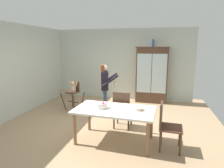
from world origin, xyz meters
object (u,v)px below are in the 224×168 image
object	(u,v)px
ceramic_vase	(153,43)
adult_person	(105,84)
china_cabinet	(152,75)
dining_chair_right_end	(166,123)
high_chair_with_toddler	(73,90)
dining_chair_far_side	(122,107)
birthday_cake	(101,106)
dining_table	(114,113)
serving_bowl	(139,109)

from	to	relation	value
ceramic_vase	adult_person	world-z (taller)	ceramic_vase
china_cabinet	dining_chair_right_end	world-z (taller)	china_cabinet
china_cabinet	high_chair_with_toddler	bearing A→B (deg)	-148.58
dining_chair_far_side	dining_chair_right_end	bearing A→B (deg)	146.81
ceramic_vase	birthday_cake	distance (m)	3.65
high_chair_with_toddler	dining_chair_far_side	bearing A→B (deg)	-15.59
ceramic_vase	dining_chair_far_side	distance (m)	3.08
adult_person	dining_table	world-z (taller)	adult_person
china_cabinet	birthday_cake	size ratio (longest dim) A/B	7.24
ceramic_vase	adult_person	size ratio (longest dim) A/B	0.18
dining_chair_far_side	birthday_cake	bearing A→B (deg)	66.86
china_cabinet	ceramic_vase	size ratio (longest dim) A/B	7.51
ceramic_vase	adult_person	bearing A→B (deg)	-123.74
adult_person	ceramic_vase	bearing A→B (deg)	-50.03
birthday_cake	dining_chair_far_side	distance (m)	0.80
china_cabinet	dining_chair_right_end	size ratio (longest dim) A/B	2.11
china_cabinet	adult_person	size ratio (longest dim) A/B	1.32
serving_bowl	adult_person	bearing A→B (deg)	129.35
birthday_cake	serving_bowl	size ratio (longest dim) A/B	1.56
china_cabinet	dining_chair_far_side	distance (m)	2.68
serving_bowl	ceramic_vase	bearing A→B (deg)	88.13
high_chair_with_toddler	adult_person	size ratio (longest dim) A/B	0.62
adult_person	dining_chair_right_end	distance (m)	2.27
adult_person	dining_table	bearing A→B (deg)	-172.86
high_chair_with_toddler	dining_chair_far_side	distance (m)	2.14
ceramic_vase	dining_chair_right_end	xyz separation A→B (m)	(0.45, -3.31, -1.59)
ceramic_vase	high_chair_with_toddler	bearing A→B (deg)	-148.37
high_chair_with_toddler	serving_bowl	size ratio (longest dim) A/B	5.28
china_cabinet	birthday_cake	xyz separation A→B (m)	(-0.92, -3.26, -0.23)
ceramic_vase	birthday_cake	size ratio (longest dim) A/B	0.96
ceramic_vase	serving_bowl	xyz separation A→B (m)	(-0.10, -3.21, -1.38)
dining_chair_far_side	dining_chair_right_end	world-z (taller)	same
china_cabinet	dining_table	bearing A→B (deg)	-100.93
dining_table	serving_bowl	size ratio (longest dim) A/B	9.63
serving_bowl	dining_chair_right_end	size ratio (longest dim) A/B	0.19
ceramic_vase	dining_table	world-z (taller)	ceramic_vase
ceramic_vase	serving_bowl	size ratio (longest dim) A/B	1.50
china_cabinet	ceramic_vase	distance (m)	1.13
birthday_cake	dining_chair_far_side	size ratio (longest dim) A/B	0.29
adult_person	serving_bowl	distance (m)	1.78
dining_table	ceramic_vase	bearing A→B (deg)	79.31
adult_person	dining_table	size ratio (longest dim) A/B	0.88
dining_chair_far_side	dining_chair_right_end	distance (m)	1.26
ceramic_vase	serving_bowl	bearing A→B (deg)	-91.87
birthday_cake	dining_chair_right_end	xyz separation A→B (m)	(1.36, -0.05, -0.24)
china_cabinet	serving_bowl	size ratio (longest dim) A/B	11.26
adult_person	china_cabinet	bearing A→B (deg)	-50.38
china_cabinet	dining_table	world-z (taller)	china_cabinet
china_cabinet	serving_bowl	bearing A→B (deg)	-92.11
high_chair_with_toddler	serving_bowl	distance (m)	2.89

